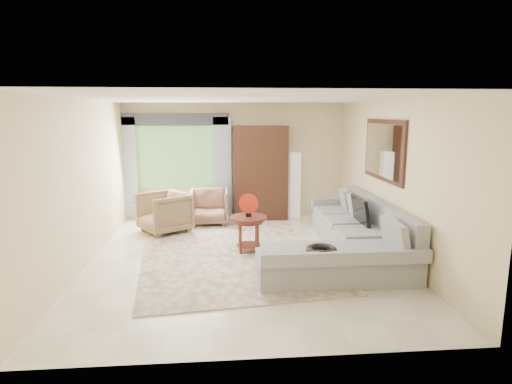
{
  "coord_description": "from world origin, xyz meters",
  "views": [
    {
      "loc": [
        -0.36,
        -6.82,
        2.39
      ],
      "look_at": [
        0.25,
        0.35,
        1.05
      ],
      "focal_mm": 30.0,
      "sensor_mm": 36.0,
      "label": 1
    }
  ],
  "objects": [
    {
      "name": "potted_plant",
      "position": [
        -2.07,
        2.85,
        0.28
      ],
      "size": [
        0.54,
        0.48,
        0.56
      ],
      "primitive_type": "imported",
      "rotation": [
        0.0,
        0.0,
        -0.08
      ],
      "color": "#999999",
      "rests_on": "ground"
    },
    {
      "name": "floor_lamp",
      "position": [
        1.35,
        2.78,
        0.75
      ],
      "size": [
        0.24,
        0.24,
        1.5
      ],
      "primitive_type": "cube",
      "color": "silver",
      "rests_on": "ground"
    },
    {
      "name": "sectional_sofa",
      "position": [
        1.78,
        -0.18,
        0.28
      ],
      "size": [
        2.3,
        3.46,
        0.9
      ],
      "color": "#9EA1A6",
      "rests_on": "ground"
    },
    {
      "name": "area_rug",
      "position": [
        -0.17,
        0.13,
        0.01
      ],
      "size": [
        3.45,
        4.32,
        0.02
      ],
      "primitive_type": "cube",
      "rotation": [
        0.0,
        0.0,
        0.12
      ],
      "color": "beige",
      "rests_on": "ground"
    },
    {
      "name": "ground",
      "position": [
        0.0,
        0.0,
        0.0
      ],
      "size": [
        6.0,
        6.0,
        0.0
      ],
      "primitive_type": "plane",
      "color": "silver",
      "rests_on": "ground"
    },
    {
      "name": "curtain_right",
      "position": [
        -0.3,
        2.88,
        1.15
      ],
      "size": [
        0.4,
        0.08,
        2.3
      ],
      "primitive_type": "cube",
      "color": "#9EB7CC",
      "rests_on": "ground"
    },
    {
      "name": "armoire",
      "position": [
        0.55,
        2.72,
        1.05
      ],
      "size": [
        1.2,
        0.55,
        2.1
      ],
      "primitive_type": "cube",
      "color": "black",
      "rests_on": "ground"
    },
    {
      "name": "armchair_left",
      "position": [
        -1.49,
        1.69,
        0.41
      ],
      "size": [
        1.23,
        1.22,
        0.81
      ],
      "primitive_type": "imported",
      "rotation": [
        0.0,
        0.0,
        -0.98
      ],
      "color": "olive",
      "rests_on": "ground"
    },
    {
      "name": "red_disc",
      "position": [
        0.12,
        0.3,
        0.86
      ],
      "size": [
        0.33,
        0.14,
        0.34
      ],
      "primitive_type": "cylinder",
      "rotation": [
        1.57,
        0.0,
        -0.36
      ],
      "color": "red",
      "rests_on": "coffee_table"
    },
    {
      "name": "garden_hose",
      "position": [
        1.0,
        -1.34,
        0.55
      ],
      "size": [
        0.43,
        0.43,
        0.09
      ],
      "primitive_type": "torus",
      "color": "black",
      "rests_on": "sectional_sofa"
    },
    {
      "name": "curtain_left",
      "position": [
        -2.4,
        2.88,
        1.15
      ],
      "size": [
        0.4,
        0.08,
        2.3
      ],
      "primitive_type": "cube",
      "color": "#9EB7CC",
      "rests_on": "ground"
    },
    {
      "name": "coffee_table",
      "position": [
        0.12,
        0.3,
        0.33
      ],
      "size": [
        0.63,
        0.63,
        0.63
      ],
      "rotation": [
        0.0,
        0.0,
        -0.18
      ],
      "color": "#4E1B15",
      "rests_on": "ground"
    },
    {
      "name": "window",
      "position": [
        -1.35,
        2.97,
        1.4
      ],
      "size": [
        1.8,
        0.04,
        1.4
      ],
      "primitive_type": "cube",
      "color": "#669E59",
      "rests_on": "wall_back"
    },
    {
      "name": "armchair_right",
      "position": [
        -0.6,
        2.29,
        0.38
      ],
      "size": [
        0.81,
        0.83,
        0.76
      ],
      "primitive_type": "imported",
      "rotation": [
        0.0,
        0.0,
        -0.0
      ],
      "color": "brown",
      "rests_on": "ground"
    },
    {
      "name": "valance",
      "position": [
        -1.35,
        2.9,
        2.25
      ],
      "size": [
        2.4,
        0.12,
        0.26
      ],
      "primitive_type": "cube",
      "color": "#1E232D",
      "rests_on": "wall_back"
    },
    {
      "name": "wall_mirror",
      "position": [
        2.46,
        0.35,
        1.75
      ],
      "size": [
        0.05,
        1.7,
        1.05
      ],
      "color": "black",
      "rests_on": "wall_right"
    },
    {
      "name": "tv_screen",
      "position": [
        2.05,
        0.2,
        0.72
      ],
      "size": [
        0.14,
        0.74,
        0.48
      ],
      "primitive_type": "cube",
      "rotation": [
        0.0,
        -0.17,
        0.0
      ],
      "color": "black",
      "rests_on": "sectional_sofa"
    }
  ]
}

